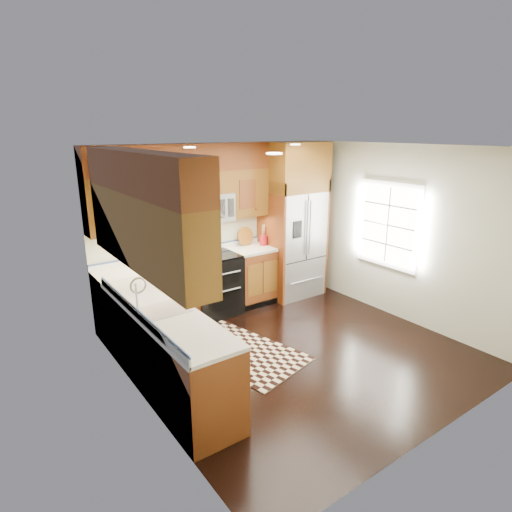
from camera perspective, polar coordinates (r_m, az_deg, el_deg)
ground at (r=5.77m, az=5.19°, el=-12.46°), size 4.00×4.00×0.00m
wall_back at (r=6.85m, az=-5.45°, el=3.90°), size 4.00×0.02×2.60m
wall_left at (r=4.29m, az=-15.17°, el=-4.40°), size 0.02×4.00×2.60m
wall_right at (r=6.71m, az=18.62°, el=2.84°), size 0.02×4.00×2.60m
window at (r=6.79m, az=17.23°, el=3.98°), size 0.04×1.10×1.30m
base_cabinets at (r=5.65m, az=-10.44°, el=-8.22°), size 2.85×3.00×0.90m
countertop at (r=5.63m, az=-9.89°, el=-3.13°), size 2.86×3.01×0.04m
upper_cabinets at (r=5.40m, az=-11.41°, el=8.07°), size 2.85×3.00×1.15m
range at (r=6.69m, az=-5.68°, el=-3.84°), size 0.76×0.67×0.95m
microwave at (r=6.49m, az=-6.56°, el=6.40°), size 0.76×0.40×0.42m
refrigerator at (r=7.29m, az=4.94°, el=4.71°), size 0.98×0.75×2.60m
sink_faucet at (r=4.69m, az=-12.84°, el=-6.45°), size 0.54×0.44×0.37m
rug at (r=5.72m, az=-2.19°, el=-12.61°), size 1.39×1.88×0.01m
knife_block at (r=6.34m, az=-11.43°, el=0.45°), size 0.14×0.18×0.32m
utensil_crock at (r=7.08m, az=0.99°, el=2.39°), size 0.14×0.14×0.35m
cutting_board at (r=7.11m, az=-1.39°, el=1.55°), size 0.34×0.34×0.02m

